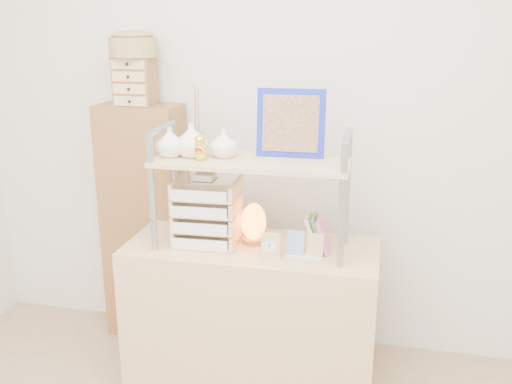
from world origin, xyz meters
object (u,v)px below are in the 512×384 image
at_px(cabinet, 145,224).
at_px(letter_tray, 207,215).
at_px(desk, 252,316).
at_px(salt_lamp, 253,223).

distance_m(cabinet, letter_tray, 0.65).
xyz_separation_m(desk, letter_tray, (-0.22, -0.01, 0.51)).
distance_m(desk, salt_lamp, 0.48).
bearing_deg(letter_tray, desk, 2.13).
relative_size(cabinet, salt_lamp, 6.80).
bearing_deg(salt_lamp, cabinet, 155.06).
height_order(desk, cabinet, cabinet).
relative_size(desk, cabinet, 0.89).
bearing_deg(desk, letter_tray, -177.87).
height_order(cabinet, letter_tray, cabinet).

